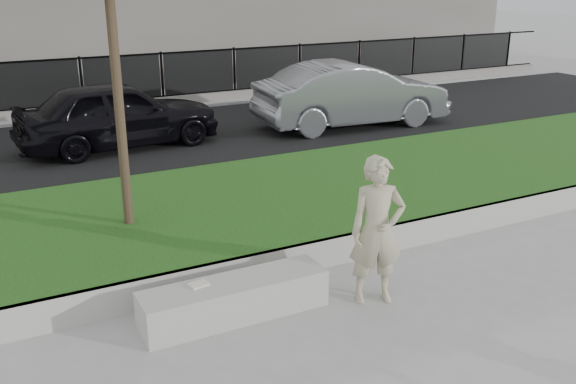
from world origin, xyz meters
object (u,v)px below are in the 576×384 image
car_dark (118,114)px  stone_bench (235,299)px  man (377,231)px  car_silver (352,94)px  book (199,284)px

car_dark → stone_bench: bearing=171.0°
man → car_silver: (4.62, 7.68, -0.06)m
stone_bench → car_dark: size_ratio=0.50×
man → stone_bench: bearing=-175.5°
stone_bench → car_dark: (0.61, 7.91, 0.56)m
man → book: (-2.03, 0.51, -0.44)m
stone_bench → car_silver: 9.62m
book → car_dark: (1.00, 7.81, 0.33)m
stone_bench → man: (1.65, -0.41, 0.67)m
stone_bench → book: (-0.39, 0.10, 0.23)m
man → car_dark: size_ratio=0.41×
stone_bench → car_dark: car_dark is taller
man → car_dark: 8.39m
book → man: bearing=-23.9°
stone_bench → man: man is taller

